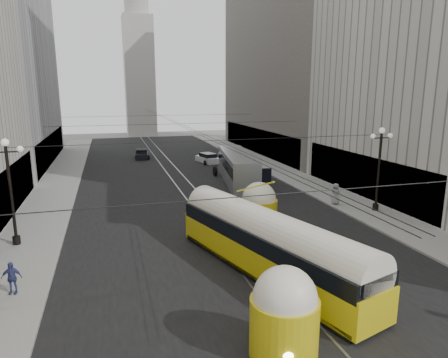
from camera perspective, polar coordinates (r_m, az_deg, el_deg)
road at (r=41.31m, az=-6.14°, el=-0.41°), size 20.00×85.00×0.02m
sidewalk_left at (r=44.43m, az=-22.38°, el=-0.28°), size 4.00×72.00×0.15m
sidewalk_right at (r=48.01m, az=7.35°, el=1.46°), size 4.00×72.00×0.15m
rail_left at (r=41.19m, az=-7.16°, el=-0.48°), size 0.12×85.00×0.04m
rail_right at (r=41.44m, az=-5.11°, el=-0.35°), size 0.12×85.00×0.04m
building_right_far at (r=61.80m, az=10.32°, el=18.93°), size 12.60×32.60×32.60m
distant_tower at (r=87.65m, az=-12.08°, el=16.02°), size 6.00×6.00×31.36m
lamppost_left_mid at (r=26.39m, az=-28.24°, el=-0.90°), size 1.86×0.44×6.37m
lamppost_right_mid at (r=32.31m, az=21.28°, el=1.96°), size 1.86×0.44×6.37m
catenary at (r=39.45m, az=-5.90°, el=7.64°), size 25.00×72.00×0.23m
streetcar at (r=20.52m, az=6.26°, el=-9.11°), size 6.23×14.82×3.37m
city_bus at (r=40.28m, az=1.90°, el=1.75°), size 4.41×12.31×3.05m
sedan_white_far at (r=51.90m, az=-2.31°, el=2.94°), size 2.57×4.32×1.28m
sedan_dark_far at (r=56.72m, az=-11.63°, el=3.52°), size 2.16×4.23×1.28m
pedestrian_crossing_a at (r=14.66m, az=6.52°, el=-22.71°), size 0.57×0.65×1.49m
pedestrian_sidewalk_right at (r=33.58m, az=15.65°, el=-2.05°), size 0.89×0.59×1.73m
pedestrian_sidewalk_left at (r=20.91m, az=-28.08°, el=-12.35°), size 0.94×0.60×1.52m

